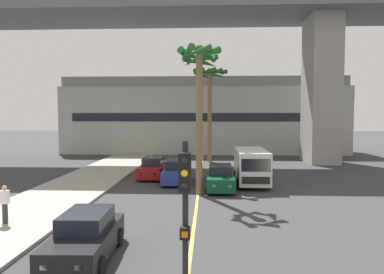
{
  "coord_description": "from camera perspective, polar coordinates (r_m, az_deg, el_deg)",
  "views": [
    {
      "loc": [
        0.59,
        1.09,
        4.7
      ],
      "look_at": [
        0.0,
        14.0,
        3.91
      ],
      "focal_mm": 33.02,
      "sensor_mm": 36.0,
      "label": 1
    }
  ],
  "objects": [
    {
      "name": "palm_tree_mid_median",
      "position": [
        20.91,
        1.21,
        9.4
      ],
      "size": [
        2.65,
        2.69,
        8.82
      ],
      "color": "brown",
      "rests_on": "ground"
    },
    {
      "name": "palm_tree_near_median",
      "position": [
        25.97,
        1.3,
        8.83
      ],
      "size": [
        2.78,
        2.9,
        9.2
      ],
      "color": "brown",
      "rests_on": "ground"
    },
    {
      "name": "palm_tree_far_median",
      "position": [
        35.86,
        2.89,
        8.29
      ],
      "size": [
        3.63,
        3.64,
        9.43
      ],
      "color": "brown",
      "rests_on": "ground"
    },
    {
      "name": "pedestrian_mid_block",
      "position": [
        17.01,
        -27.99,
        -9.49
      ],
      "size": [
        0.34,
        0.22,
        1.62
      ],
      "color": "#2D2D38",
      "rests_on": "sidewalk_left"
    },
    {
      "name": "car_queue_fourth",
      "position": [
        12.43,
        -16.8,
        -15.31
      ],
      "size": [
        1.95,
        4.16,
        1.56
      ],
      "color": "black",
      "rests_on": "ground"
    },
    {
      "name": "car_queue_second",
      "position": [
        22.59,
        4.59,
        -6.66
      ],
      "size": [
        1.85,
        4.11,
        1.56
      ],
      "color": "#0C4728",
      "rests_on": "ground"
    },
    {
      "name": "car_queue_front",
      "position": [
        24.76,
        -2.6,
        -5.76
      ],
      "size": [
        1.88,
        4.12,
        1.56
      ],
      "color": "navy",
      "rests_on": "ground"
    },
    {
      "name": "sidewalk_left",
      "position": [
        17.81,
        -26.95,
        -11.93
      ],
      "size": [
        4.8,
        80.0,
        0.15
      ],
      "primitive_type": "cube",
      "color": "#9E9991",
      "rests_on": "ground"
    },
    {
      "name": "traffic_light_median_near",
      "position": [
        7.1,
        -1.12,
        -12.72
      ],
      "size": [
        0.24,
        0.37,
        4.2
      ],
      "color": "black",
      "rests_on": "ground"
    },
    {
      "name": "lane_stripe_center",
      "position": [
        23.39,
        1.13,
        -8.08
      ],
      "size": [
        0.14,
        56.0,
        0.01
      ],
      "primitive_type": "cube",
      "color": "#DBCC4C",
      "rests_on": "ground"
    },
    {
      "name": "delivery_van",
      "position": [
        24.53,
        9.54,
        -4.55
      ],
      "size": [
        2.2,
        5.27,
        2.36
      ],
      "color": "silver",
      "rests_on": "ground"
    },
    {
      "name": "pier_building_backdrop",
      "position": [
        45.64,
        1.88,
        3.39
      ],
      "size": [
        34.89,
        8.04,
        9.37
      ],
      "color": "#ADB2A8",
      "rests_on": "ground"
    },
    {
      "name": "bridge_overpass",
      "position": [
        37.04,
        3.95,
        19.23
      ],
      "size": [
        63.71,
        8.0,
        18.57
      ],
      "color": "slate",
      "rests_on": "ground"
    },
    {
      "name": "car_queue_third",
      "position": [
        26.85,
        -6.3,
        -5.05
      ],
      "size": [
        1.89,
        4.13,
        1.56
      ],
      "color": "maroon",
      "rests_on": "ground"
    }
  ]
}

